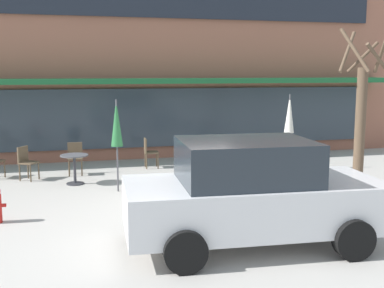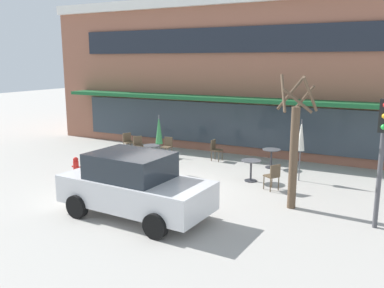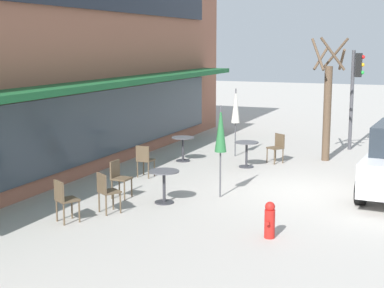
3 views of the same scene
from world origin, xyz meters
name	(u,v)px [view 2 (image 2 of 3)]	position (x,y,z in m)	size (l,w,h in m)	color
ground_plane	(162,189)	(0.00, 0.00, 0.00)	(80.00, 80.00, 0.00)	#ADA8A0
building_facade	(260,73)	(0.00, 9.96, 3.53)	(19.95, 9.10, 7.05)	#935B47
cafe_table_near_wall	(152,151)	(-2.22, 2.84, 0.52)	(0.70, 0.70, 0.76)	#333338
cafe_table_streetside	(251,167)	(2.29, 2.25, 0.52)	(0.70, 0.70, 0.76)	#333338
cafe_table_by_tree	(271,155)	(2.40, 4.34, 0.52)	(0.70, 0.70, 0.76)	#333338
patio_umbrella_green_folded	(159,130)	(-1.24, 1.82, 1.63)	(0.28, 0.28, 2.20)	#4C4C51
patio_umbrella_cream_folded	(301,136)	(3.79, 3.09, 1.63)	(0.28, 0.28, 2.20)	#4C4C51
cafe_chair_0	(167,146)	(-2.19, 4.03, 0.53)	(0.41, 0.41, 0.89)	brown
cafe_chair_1	(128,141)	(-4.36, 4.09, 0.53)	(0.55, 0.55, 0.89)	brown
cafe_chair_2	(273,175)	(3.27, 1.57, 0.53)	(0.56, 0.56, 0.89)	brown
cafe_chair_3	(215,149)	(-0.06, 4.43, 0.53)	(0.41, 0.41, 0.89)	brown
cafe_chair_4	(139,144)	(-3.45, 3.64, 0.53)	(0.55, 0.55, 0.89)	brown
parked_sedan	(134,185)	(0.54, -2.34, 0.88)	(4.30, 2.21, 1.76)	silver
street_tree	(294,148)	(4.21, 0.25, 1.78)	(1.14, 1.13, 3.82)	brown
traffic_light_pole	(383,140)	(6.47, -0.29, 2.30)	(0.26, 0.44, 3.40)	#47474C
fire_hydrant	(76,166)	(-3.71, -0.04, 0.35)	(0.36, 0.20, 0.71)	red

